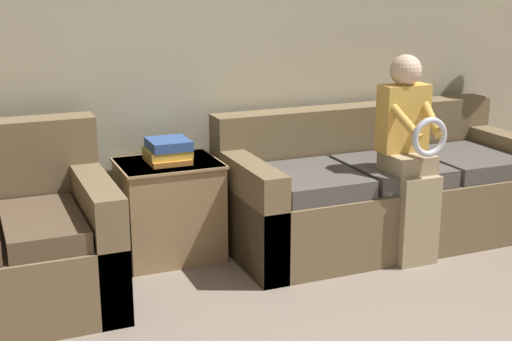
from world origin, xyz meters
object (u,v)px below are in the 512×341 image
Objects in this scene: couch_main at (379,192)px; side_shelf at (170,208)px; child_left_seated at (410,149)px; book_stack at (168,151)px.

side_shelf is at bearing 171.30° from couch_main.
child_left_seated is (-0.03, -0.36, 0.38)m from couch_main.
side_shelf is 2.25× the size of book_stack.
child_left_seated reaches higher than book_stack.
couch_main is 0.52m from child_left_seated.
book_stack is (0.00, 0.01, 0.36)m from side_shelf.
book_stack is at bearing 170.99° from couch_main.
child_left_seated is 1.44m from book_stack.
couch_main is 3.41× the size of side_shelf.
book_stack is at bearing 68.43° from side_shelf.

